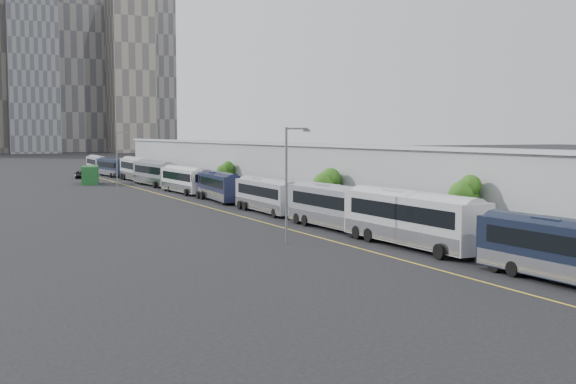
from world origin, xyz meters
TOP-DOWN VIEW (x-y plane):
  - sidewalk at (9.00, 55.00)m, footprint 10.00×170.00m
  - lane_line at (-1.50, 55.00)m, footprint 0.12×160.00m
  - depot at (12.99, 55.00)m, footprint 12.45×160.40m
  - bus_1 at (2.21, 20.98)m, footprint 2.85×12.24m
  - bus_2 at (2.13, 35.50)m, footprint 3.13×13.95m
  - bus_3 at (2.11, 46.33)m, footprint 2.90×13.07m
  - bus_4 at (2.14, 60.78)m, footprint 2.74×12.21m
  - bus_5 at (2.30, 75.12)m, footprint 3.45×12.36m
  - bus_6 at (2.05, 88.31)m, footprint 3.02×12.62m
  - bus_7 at (2.21, 104.01)m, footprint 3.43×13.58m
  - bus_8 at (2.61, 116.74)m, footprint 3.10×14.03m
  - bus_9 at (1.65, 131.86)m, footprint 3.49×12.14m
  - bus_10 at (1.73, 146.62)m, footprint 2.83×12.34m
  - tree_1 at (5.66, 34.17)m, footprint 2.28×2.28m
  - tree_2 at (5.42, 54.14)m, footprint 2.76×2.76m
  - tree_3 at (5.72, 82.17)m, footprint 2.17×2.17m
  - street_lamp_near at (-4.99, 41.17)m, footprint 2.04×0.22m
  - street_lamp_far at (-4.43, 99.62)m, footprint 2.04×0.22m
  - shipping_container at (-6.14, 112.36)m, footprint 3.87×7.05m
  - suv at (-4.68, 128.34)m, footprint 3.02×5.30m

SIDE VIEW (x-z plane):
  - lane_line at x=-1.50m, z-range 0.00..0.02m
  - sidewalk at x=9.00m, z-range 0.00..0.12m
  - suv at x=-4.68m, z-range 0.00..1.40m
  - shipping_container at x=-6.14m, z-range 0.00..2.91m
  - bus_9 at x=1.65m, z-range -0.27..3.23m
  - bus_4 at x=2.14m, z-range -0.28..3.28m
  - bus_1 at x=2.21m, z-range -0.28..3.28m
  - bus_5 at x=2.30m, z-range -0.28..3.29m
  - bus_10 at x=1.73m, z-range -0.28..3.31m
  - bus_6 at x=2.05m, z-range -0.29..3.38m
  - bus_3 at x=2.11m, z-range -0.30..3.51m
  - bus_7 at x=2.21m, z-range -0.31..3.63m
  - bus_2 at x=2.13m, z-range -0.32..3.75m
  - bus_8 at x=2.61m, z-range -0.32..3.77m
  - tree_3 at x=5.72m, z-range 1.07..5.42m
  - tree_2 at x=5.42m, z-range 1.03..5.87m
  - depot at x=12.99m, z-range -0.09..7.11m
  - tree_1 at x=5.66m, z-range 1.37..6.44m
  - street_lamp_far at x=-4.43m, z-range 0.68..9.14m
  - street_lamp_near at x=-4.99m, z-range 0.69..9.38m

